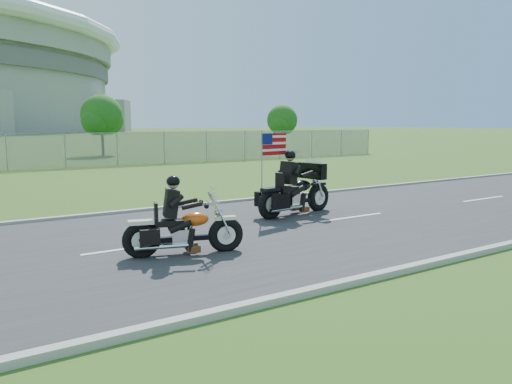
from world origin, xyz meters
TOP-DOWN VIEW (x-y plane):
  - ground at (0.00, 0.00)m, footprint 420.00×420.00m
  - road at (0.00, 0.00)m, footprint 120.00×8.00m
  - curb_north at (0.00, 4.05)m, footprint 120.00×0.18m
  - curb_south at (0.00, -4.05)m, footprint 120.00×0.18m
  - tree_fence_near at (6.04, 30.04)m, footprint 3.52×3.28m
  - tree_fence_far at (22.04, 28.03)m, footprint 3.08×2.87m
  - motorcycle_lead at (-1.41, -0.99)m, footprint 2.31×0.99m
  - motorcycle_follow at (2.99, 1.19)m, footprint 2.72×1.03m

SIDE VIEW (x-z plane):
  - ground at x=0.00m, z-range 0.00..0.00m
  - road at x=0.00m, z-range 0.00..0.04m
  - curb_north at x=0.00m, z-range -0.01..0.11m
  - curb_south at x=0.00m, z-range -0.01..0.11m
  - motorcycle_lead at x=-1.41m, z-range -0.29..1.29m
  - motorcycle_follow at x=2.99m, z-range -0.52..1.76m
  - tree_fence_far at x=22.04m, z-range 0.54..4.74m
  - tree_fence_near at x=6.04m, z-range 0.60..5.35m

